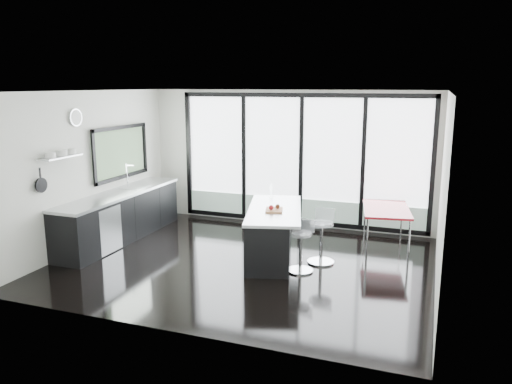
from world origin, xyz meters
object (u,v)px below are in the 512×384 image
at_px(bar_stool_far, 321,243).
at_px(red_table, 385,228).
at_px(island, 270,232).
at_px(bar_stool_near, 300,252).

distance_m(bar_stool_far, red_table, 1.49).
bearing_deg(red_table, bar_stool_far, -127.67).
xyz_separation_m(island, bar_stool_near, (0.67, -0.50, -0.11)).
bearing_deg(bar_stool_near, bar_stool_far, 85.91).
height_order(island, red_table, island).
bearing_deg(red_table, bar_stool_near, -124.07).
bearing_deg(bar_stool_far, bar_stool_near, -108.11).
bearing_deg(island, bar_stool_far, -0.26).
distance_m(bar_stool_near, red_table, 2.02).
height_order(bar_stool_near, red_table, red_table).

